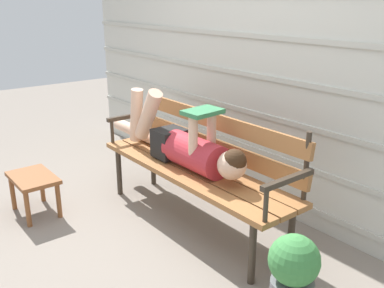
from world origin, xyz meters
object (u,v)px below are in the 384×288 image
(park_bench, at_px, (199,160))
(potted_plant, at_px, (293,276))
(footstool, at_px, (33,183))
(reclining_person, at_px, (182,144))

(park_bench, relative_size, potted_plant, 3.66)
(park_bench, relative_size, footstool, 4.01)
(reclining_person, relative_size, footstool, 3.81)
(potted_plant, bearing_deg, park_bench, 165.17)
(park_bench, height_order, footstool, park_bench)
(park_bench, relative_size, reclining_person, 1.05)
(reclining_person, distance_m, potted_plant, 1.29)
(park_bench, height_order, potted_plant, park_bench)
(park_bench, distance_m, footstool, 1.29)
(park_bench, bearing_deg, reclining_person, -148.38)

